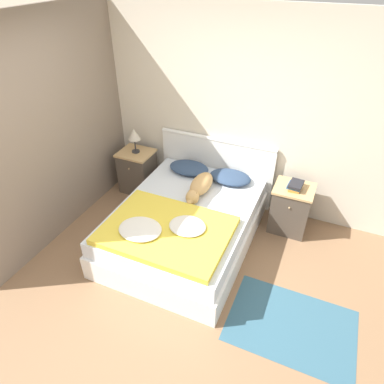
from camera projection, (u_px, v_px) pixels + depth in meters
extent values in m
plane|color=#896647|center=(152.00, 306.00, 3.47)|extent=(16.00, 16.00, 0.00)
cube|color=beige|center=(228.00, 113.00, 4.34)|extent=(9.00, 0.06, 2.55)
cube|color=gray|center=(67.00, 124.00, 4.07)|extent=(0.06, 3.10, 2.55)
cube|color=white|center=(185.00, 231.00, 4.19)|extent=(1.53, 2.02, 0.30)
cube|color=silver|center=(185.00, 215.00, 4.05)|extent=(1.47, 1.96, 0.20)
cube|color=white|center=(216.00, 169.00, 4.79)|extent=(1.61, 0.04, 0.92)
cylinder|color=white|center=(217.00, 140.00, 4.52)|extent=(1.61, 0.06, 0.06)
cube|color=#4C4238|center=(138.00, 172.00, 5.03)|extent=(0.45, 0.40, 0.60)
cube|color=tan|center=(136.00, 153.00, 4.85)|extent=(0.47, 0.42, 0.03)
sphere|color=tan|center=(129.00, 169.00, 4.78)|extent=(0.02, 0.02, 0.02)
cube|color=#4C4238|center=(290.00, 209.00, 4.30)|extent=(0.45, 0.40, 0.60)
cube|color=tan|center=(295.00, 189.00, 4.12)|extent=(0.47, 0.42, 0.03)
sphere|color=tan|center=(289.00, 208.00, 4.05)|extent=(0.02, 0.02, 0.02)
ellipsoid|color=navy|center=(189.00, 168.00, 4.63)|extent=(0.55, 0.38, 0.11)
ellipsoid|color=navy|center=(230.00, 177.00, 4.44)|extent=(0.55, 0.38, 0.11)
cube|color=yellow|center=(167.00, 230.00, 3.62)|extent=(1.32, 0.98, 0.07)
ellipsoid|color=silver|center=(140.00, 229.00, 3.55)|extent=(0.46, 0.39, 0.06)
ellipsoid|color=silver|center=(187.00, 226.00, 3.60)|extent=(0.40, 0.34, 0.05)
ellipsoid|color=tan|center=(202.00, 184.00, 4.23)|extent=(0.23, 0.48, 0.20)
sphere|color=tan|center=(192.00, 197.00, 4.03)|extent=(0.16, 0.16, 0.16)
ellipsoid|color=tan|center=(190.00, 201.00, 3.99)|extent=(0.07, 0.09, 0.07)
cone|color=tan|center=(189.00, 192.00, 4.02)|extent=(0.05, 0.05, 0.06)
cone|color=tan|center=(196.00, 193.00, 3.99)|extent=(0.05, 0.05, 0.06)
ellipsoid|color=tan|center=(210.00, 180.00, 4.40)|extent=(0.14, 0.22, 0.07)
cube|color=orange|center=(294.00, 187.00, 4.09)|extent=(0.14, 0.23, 0.02)
cube|color=#285689|center=(295.00, 186.00, 4.08)|extent=(0.17, 0.19, 0.03)
cube|color=#232328|center=(296.00, 184.00, 4.06)|extent=(0.17, 0.23, 0.03)
cylinder|color=#2D2D33|center=(136.00, 151.00, 4.84)|extent=(0.11, 0.11, 0.02)
cylinder|color=#2D2D33|center=(135.00, 145.00, 4.78)|extent=(0.02, 0.02, 0.18)
cone|color=beige|center=(134.00, 134.00, 4.69)|extent=(0.18, 0.18, 0.16)
cube|color=#335B70|center=(291.00, 325.00, 3.29)|extent=(1.19, 0.84, 0.00)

